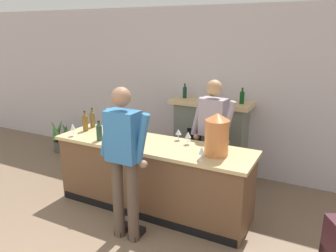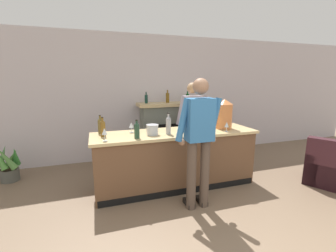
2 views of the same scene
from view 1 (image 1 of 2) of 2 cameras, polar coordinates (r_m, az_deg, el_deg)
wall_back_panel at (r=5.63m, az=6.07°, el=6.15°), size 12.00×0.07×2.75m
bar_counter at (r=4.46m, az=-2.73°, el=-8.70°), size 2.69×0.75×0.94m
fireplace_stone at (r=5.48m, az=7.38°, el=-2.01°), size 1.31×0.52×1.56m
potted_plant_corner at (r=6.93m, az=-18.18°, el=-1.80°), size 0.43×0.44×0.69m
person_customer at (r=3.66m, az=-7.68°, el=-5.64°), size 0.66×0.30×1.80m
person_bartender at (r=4.64m, az=7.73°, el=-1.48°), size 0.66×0.33×1.72m
copper_dispenser at (r=3.85m, az=8.50°, el=-1.42°), size 0.29×0.32×0.51m
ice_bucket_steel at (r=4.41m, az=-8.00°, el=-1.49°), size 0.19×0.19×0.16m
wine_bottle_burgundy_dark at (r=5.08m, az=-13.03°, el=1.27°), size 0.08×0.08×0.30m
wine_bottle_chardonnay_pale at (r=4.92m, az=-14.22°, el=0.70°), size 0.08×0.08×0.30m
wine_bottle_cabernet_heavy at (r=4.22m, az=-5.62°, el=-1.21°), size 0.08×0.08×0.33m
wine_bottle_riesling_slim at (r=4.45m, az=-11.90°, el=-0.94°), size 0.08×0.08×0.27m
wine_glass_near_bucket at (r=4.72m, az=-16.27°, el=-0.17°), size 0.07×0.07×0.18m
wine_glass_front_left at (r=4.21m, az=3.52°, el=-1.61°), size 0.08×0.08×0.17m
wine_glass_back_row at (r=4.76m, az=-9.10°, el=0.21°), size 0.08×0.08×0.16m
wine_glass_front_right at (r=3.71m, az=5.88°, el=-4.36°), size 0.07×0.07×0.16m
wine_glass_by_dispenser at (r=4.37m, az=1.82°, el=-1.07°), size 0.08×0.08×0.16m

